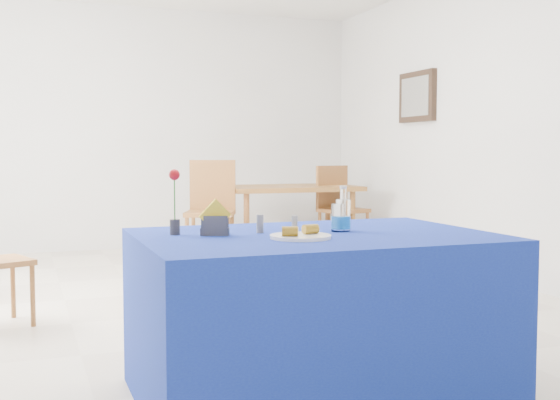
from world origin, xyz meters
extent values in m
plane|color=beige|center=(0.00, 0.00, 0.00)|extent=(7.00, 7.00, 0.00)
plane|color=silver|center=(0.00, 3.50, 1.40)|extent=(5.00, 0.00, 5.00)
plane|color=silver|center=(2.50, 0.00, 1.40)|extent=(0.00, 7.00, 7.00)
cube|color=black|center=(2.47, 1.60, 1.70)|extent=(0.06, 0.64, 0.52)
cube|color=#998C66|center=(2.44, 1.60, 1.70)|extent=(0.02, 0.52, 0.40)
cylinder|color=white|center=(-0.27, -1.96, 0.77)|extent=(0.27, 0.27, 0.01)
cylinder|color=white|center=(-0.01, -1.78, 0.82)|extent=(0.06, 0.06, 0.13)
cylinder|color=slate|center=(-0.37, -1.71, 0.80)|extent=(0.03, 0.03, 0.08)
cylinder|color=slate|center=(-0.24, -1.80, 0.80)|extent=(0.03, 0.03, 0.08)
cube|color=#102294|center=(-0.14, -1.82, 0.38)|extent=(1.60, 1.10, 0.76)
cylinder|color=silver|center=(0.03, -1.76, 0.83)|extent=(0.07, 0.07, 0.15)
cylinder|color=blue|center=(0.03, -1.76, 0.80)|extent=(0.07, 0.07, 0.06)
cylinder|color=white|center=(0.03, -1.76, 0.94)|extent=(0.03, 0.03, 0.05)
cylinder|color=silver|center=(0.03, -1.76, 0.97)|extent=(0.03, 0.03, 0.01)
cube|color=#343438|center=(-0.59, -1.72, 0.78)|extent=(0.14, 0.09, 0.03)
cube|color=#3A393E|center=(-0.60, -1.75, 0.81)|extent=(0.11, 0.05, 0.09)
cube|color=#3C3C41|center=(-0.58, -1.70, 0.81)|extent=(0.11, 0.05, 0.09)
cube|color=yellow|center=(-0.59, -1.72, 0.85)|extent=(0.15, 0.02, 0.15)
cylinder|color=#27262B|center=(-0.75, -1.64, 0.80)|extent=(0.05, 0.05, 0.07)
cylinder|color=#175F19|center=(-0.75, -1.64, 0.91)|extent=(0.01, 0.01, 0.22)
sphere|color=#AF0B14|center=(-0.75, -1.64, 1.03)|extent=(0.05, 0.05, 0.05)
cube|color=#915B2A|center=(1.39, 2.46, 0.73)|extent=(1.47, 0.97, 0.05)
cylinder|color=#96582B|center=(0.78, 2.12, 0.35)|extent=(0.06, 0.06, 0.71)
cylinder|color=#945C2B|center=(1.98, 2.09, 0.35)|extent=(0.06, 0.06, 0.71)
cylinder|color=brown|center=(0.80, 2.82, 0.35)|extent=(0.06, 0.06, 0.71)
cylinder|color=#9A5B2C|center=(2.00, 2.79, 0.35)|extent=(0.06, 0.06, 0.71)
cylinder|color=brown|center=(0.10, 1.90, 0.25)|extent=(0.04, 0.04, 0.50)
cylinder|color=brown|center=(0.47, 1.75, 0.25)|extent=(0.04, 0.04, 0.50)
cylinder|color=brown|center=(0.25, 2.27, 0.25)|extent=(0.04, 0.04, 0.50)
cylinder|color=brown|center=(0.62, 2.12, 0.25)|extent=(0.04, 0.04, 0.50)
cube|color=brown|center=(0.36, 2.01, 0.52)|extent=(0.61, 0.61, 0.04)
cube|color=brown|center=(0.44, 2.21, 0.79)|extent=(0.45, 0.22, 0.51)
cylinder|color=brown|center=(1.82, 2.02, 0.23)|extent=(0.04, 0.04, 0.47)
cylinder|color=brown|center=(2.18, 2.13, 0.23)|extent=(0.04, 0.04, 0.47)
cylinder|color=brown|center=(1.71, 2.38, 0.23)|extent=(0.04, 0.04, 0.47)
cylinder|color=brown|center=(2.07, 2.48, 0.23)|extent=(0.04, 0.04, 0.47)
cube|color=brown|center=(1.95, 2.25, 0.48)|extent=(0.54, 0.54, 0.04)
cube|color=brown|center=(1.89, 2.44, 0.74)|extent=(0.43, 0.16, 0.48)
cylinder|color=brown|center=(-1.35, 0.01, 0.20)|extent=(0.03, 0.03, 0.41)
cylinder|color=brown|center=(-1.47, 0.31, 0.20)|extent=(0.03, 0.03, 0.41)
cylinder|color=gold|center=(-0.33, -1.98, 0.80)|extent=(0.08, 0.07, 0.04)
cylinder|color=beige|center=(-0.29, -1.99, 0.80)|extent=(0.02, 0.03, 0.03)
cylinder|color=gold|center=(-0.21, -1.93, 0.80)|extent=(0.07, 0.05, 0.04)
cylinder|color=beige|center=(-0.18, -1.93, 0.80)|extent=(0.01, 0.03, 0.03)
camera|label=1|loc=(-1.40, -4.76, 1.14)|focal=45.00mm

